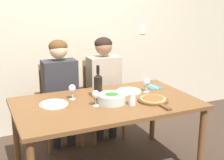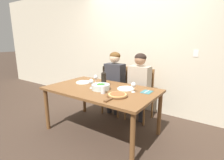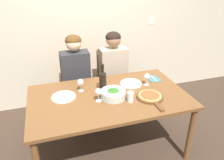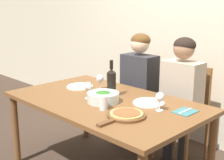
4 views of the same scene
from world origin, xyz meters
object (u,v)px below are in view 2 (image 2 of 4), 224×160
broccoli_bowl (101,87)px  dinner_plate_right (126,89)px  wine_bottle (104,79)px  fork_on_napkin (147,92)px  chair_left (117,87)px  wine_glass_right (133,85)px  dinner_plate_left (84,82)px  wine_glass_left (96,78)px  pizza_on_board (117,95)px  person_woman (114,77)px  person_man (139,81)px  water_tumbler (103,90)px  wine_glass_centre (91,82)px  chair_right (141,92)px

broccoli_bowl → dinner_plate_right: broccoli_bowl is taller
wine_bottle → broccoli_bowl: (0.07, -0.17, -0.09)m
fork_on_napkin → dinner_plate_right: bearing=-172.9°
dinner_plate_right → chair_left: bearing=131.5°
chair_left → wine_glass_right: bearing=-44.4°
wine_bottle → dinner_plate_right: bearing=11.0°
wine_bottle → dinner_plate_left: bearing=-179.2°
wine_glass_left → wine_bottle: bearing=-18.7°
wine_bottle → wine_glass_left: wine_bottle is taller
pizza_on_board → chair_left: bearing=122.8°
person_woman → fork_on_napkin: size_ratio=6.94×
person_man → broccoli_bowl: person_man is taller
person_man → wine_glass_right: (0.21, -0.63, 0.08)m
wine_glass_right → fork_on_napkin: size_ratio=0.84×
pizza_on_board → wine_glass_left: 0.79m
wine_glass_left → dinner_plate_right: bearing=-0.8°
person_woman → water_tumbler: size_ratio=11.03×
person_woman → wine_bottle: 0.67m
dinner_plate_right → water_tumbler: (-0.16, -0.37, 0.05)m
dinner_plate_left → water_tumbler: (0.66, -0.29, 0.05)m
person_woman → person_man: same height
wine_glass_centre → person_man: bearing=62.3°
wine_glass_centre → wine_glass_left: bearing=117.0°
broccoli_bowl → chair_right: bearing=74.0°
dinner_plate_left → wine_bottle: bearing=0.8°
broccoli_bowl → dinner_plate_left: 0.54m
person_man → wine_bottle: (-0.33, -0.62, 0.11)m
dinner_plate_right → wine_glass_right: size_ratio=1.75×
chair_left → dinner_plate_left: (-0.23, -0.74, 0.23)m
dinner_plate_left → wine_glass_centre: wine_glass_centre is taller
wine_bottle → wine_glass_centre: bearing=-117.5°
water_tumbler → wine_glass_left: bearing=139.9°
wine_glass_right → fork_on_napkin: 0.22m
person_man → wine_glass_left: bearing=-136.2°
chair_left → broccoli_bowl: chair_left is taller
dinner_plate_left → wine_glass_centre: size_ratio=1.75×
dinner_plate_right → wine_glass_centre: bearing=-150.8°
wine_bottle → water_tumbler: size_ratio=2.94×
wine_bottle → wine_glass_left: bearing=161.3°
person_man → wine_glass_right: 0.67m
chair_left → pizza_on_board: size_ratio=2.21×
water_tumbler → chair_right: bearing=83.8°
person_woman → chair_right: bearing=11.6°
pizza_on_board → water_tumbler: 0.24m
chair_left → wine_glass_left: size_ratio=6.29×
person_woman → wine_glass_right: (0.75, -0.63, 0.08)m
chair_left → fork_on_napkin: bearing=-34.1°
person_woman → broccoli_bowl: size_ratio=4.57×
wine_bottle → wine_glass_left: 0.25m
broccoli_bowl → dinner_plate_left: size_ratio=1.03×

